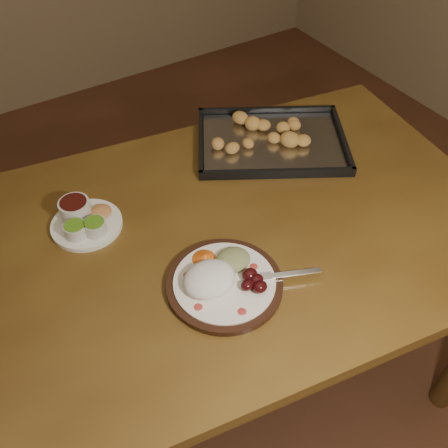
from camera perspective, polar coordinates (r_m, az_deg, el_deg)
ground at (r=1.89m, az=-2.96°, el=-15.07°), size 4.00×4.00×0.00m
dining_table at (r=1.31m, az=-1.39°, el=-3.93°), size 1.62×1.12×0.75m
dinner_plate at (r=1.12m, az=-0.26°, el=-6.36°), size 0.34×0.26×0.06m
condiment_saucer at (r=1.29m, az=-15.73°, el=0.46°), size 0.18×0.18×0.06m
baking_tray at (r=1.51m, az=5.45°, el=9.51°), size 0.54×0.49×0.05m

